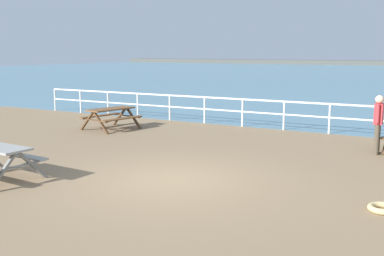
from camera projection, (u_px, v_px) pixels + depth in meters
name	position (u px, v px, depth m)	size (l,w,h in m)	color
ground_plane	(172.00, 184.00, 10.55)	(30.00, 24.00, 0.20)	#846B4C
seaward_railing	(284.00, 110.00, 17.07)	(23.07, 0.07, 1.08)	white
picnic_table_mid_centre	(111.00, 113.00, 17.29)	(1.81, 2.04, 0.80)	brown
visitor	(378.00, 121.00, 13.00)	(0.23, 0.53, 1.66)	#4C4233
rope_coil	(383.00, 208.00, 8.45)	(0.55, 0.55, 0.11)	tan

